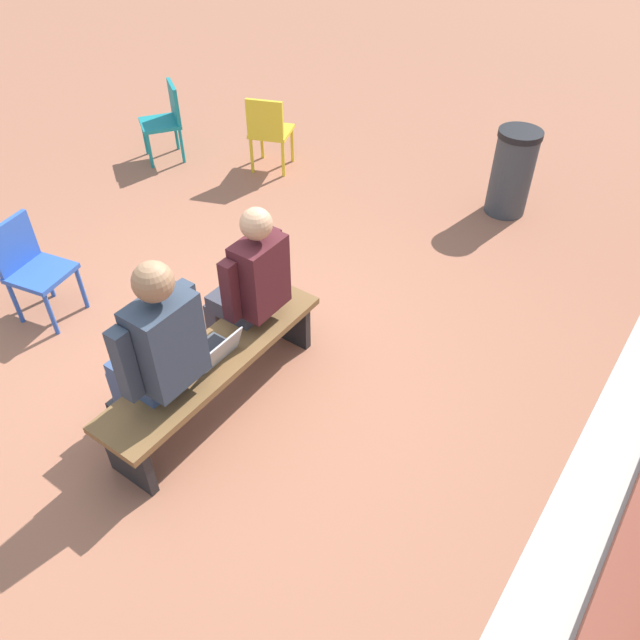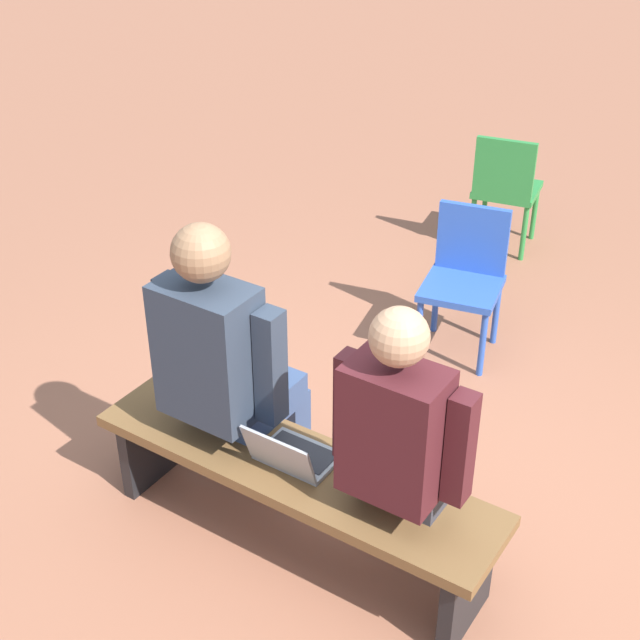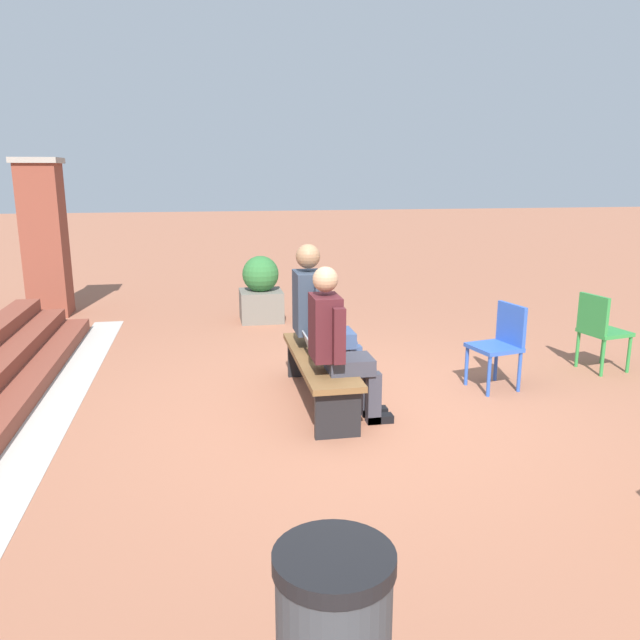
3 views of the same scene
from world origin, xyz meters
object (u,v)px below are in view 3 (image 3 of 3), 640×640
person_adult (320,314)px  laptop (318,351)px  bench (320,366)px  planter (261,291)px  plastic_chair_far_right (501,341)px  person_student (338,341)px  plastic_chair_by_pillar (600,327)px

person_adult → laptop: size_ratio=4.50×
laptop → bench: bearing=-89.1°
bench → planter: (3.41, 0.22, 0.08)m
bench → planter: size_ratio=1.91×
laptop → plastic_chair_far_right: bearing=-87.0°
bench → plastic_chair_far_right: bearing=-87.0°
laptop → planter: bearing=3.5°
person_student → plastic_chair_far_right: 1.87m
person_adult → laptop: (-0.38, 0.09, -0.26)m
person_student → person_adult: bearing=-0.4°
person_student → plastic_chair_by_pillar: person_student is taller
plastic_chair_far_right → planter: bearing=31.8°
plastic_chair_far_right → plastic_chair_by_pillar: size_ratio=1.00×
plastic_chair_far_right → planter: (3.32, 2.06, -0.04)m
bench → person_student: (-0.47, -0.07, 0.37)m
bench → laptop: bearing=90.9°
plastic_chair_far_right → laptop: bearing=93.0°
plastic_chair_far_right → planter: planter is taller
person_adult → bench: bearing=169.0°
person_adult → planter: 3.07m
person_adult → planter: bearing=5.6°
bench → person_adult: (0.38, -0.07, 0.40)m
plastic_chair_far_right → plastic_chair_by_pillar: 1.33m
person_student → laptop: size_ratio=4.22×
laptop → plastic_chair_far_right: 1.85m
person_student → person_adult: size_ratio=0.94×
laptop → plastic_chair_far_right: plastic_chair_far_right is taller
bench → planter: planter is taller
person_student → planter: person_student is taller
plastic_chair_far_right → planter: 3.90m
bench → plastic_chair_far_right: plastic_chair_far_right is taller
person_student → person_adult: 0.85m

